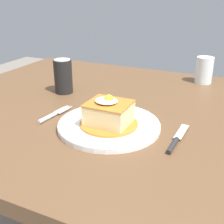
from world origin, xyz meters
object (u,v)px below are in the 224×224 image
drinking_glass (204,72)px  soda_can (63,76)px  main_plate (109,125)px  fork (52,115)px  knife (175,141)px

drinking_glass → soda_can: bearing=-142.6°
main_plate → fork: bearing=-178.2°
main_plate → fork: 0.19m
main_plate → soda_can: size_ratio=2.30×
main_plate → soda_can: bearing=144.8°
fork → knife: 0.38m
main_plate → soda_can: 0.35m
fork → drinking_glass: 0.65m
knife → drinking_glass: bearing=92.2°
knife → soda_can: (-0.47, 0.21, 0.06)m
knife → drinking_glass: 0.55m
soda_can → drinking_glass: soda_can is taller
main_plate → fork: main_plate is taller
drinking_glass → fork: bearing=-123.1°
drinking_glass → main_plate: bearing=-107.3°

